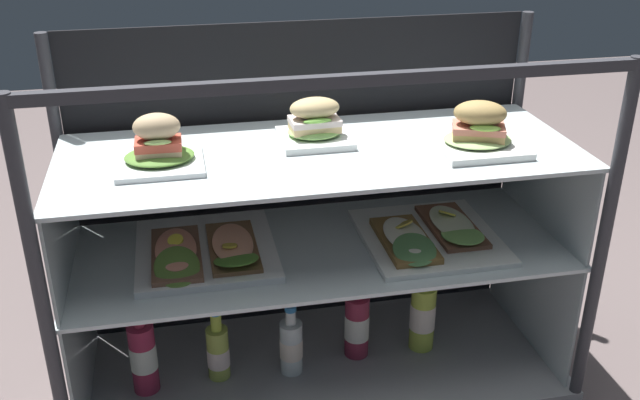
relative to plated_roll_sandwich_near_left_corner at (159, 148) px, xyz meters
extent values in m
cube|color=#635553|center=(0.37, 0.01, -0.70)|extent=(6.00, 6.00, 0.02)
cube|color=#9E9FA1|center=(0.37, 0.01, -0.68)|extent=(1.28, 0.53, 0.03)
cylinder|color=#333338|center=(-0.25, -0.24, -0.24)|extent=(0.03, 0.03, 0.91)
cylinder|color=#333338|center=(1.00, -0.24, -0.24)|extent=(0.03, 0.03, 0.91)
cylinder|color=#333338|center=(-0.25, 0.26, -0.24)|extent=(0.03, 0.03, 0.91)
cylinder|color=#333338|center=(1.00, 0.26, -0.24)|extent=(0.03, 0.03, 0.91)
cube|color=#333338|center=(0.37, -0.24, 0.20)|extent=(1.25, 0.02, 0.02)
cube|color=black|center=(0.37, 0.27, -0.22)|extent=(1.22, 0.01, 0.88)
cube|color=silver|center=(-0.23, 0.01, -0.49)|extent=(0.01, 0.47, 0.35)
cube|color=silver|center=(0.98, 0.01, -0.49)|extent=(0.01, 0.47, 0.35)
cube|color=silver|center=(0.37, 0.01, -0.31)|extent=(1.24, 0.48, 0.01)
cube|color=silver|center=(-0.23, 0.01, -0.18)|extent=(0.01, 0.47, 0.25)
cube|color=silver|center=(0.98, 0.01, -0.18)|extent=(0.01, 0.47, 0.25)
cube|color=silver|center=(0.37, 0.01, -0.05)|extent=(1.24, 0.48, 0.01)
cube|color=white|center=(0.00, 0.00, -0.03)|extent=(0.19, 0.19, 0.01)
ellipsoid|color=#548132|center=(0.00, 0.00, -0.02)|extent=(0.16, 0.13, 0.02)
cube|color=#DDB989|center=(0.00, 0.00, -0.01)|extent=(0.10, 0.07, 0.02)
cube|color=#C74936|center=(0.00, 0.00, 0.01)|extent=(0.10, 0.07, 0.02)
ellipsoid|color=#A0C267|center=(0.00, -0.03, 0.02)|extent=(0.06, 0.03, 0.02)
ellipsoid|color=tan|center=(0.00, 0.00, 0.05)|extent=(0.11, 0.07, 0.06)
cube|color=white|center=(0.38, 0.08, -0.03)|extent=(0.17, 0.17, 0.02)
ellipsoid|color=#8EC966|center=(0.38, 0.08, -0.01)|extent=(0.13, 0.11, 0.02)
cube|color=#E5C686|center=(0.38, 0.08, 0.00)|extent=(0.12, 0.08, 0.02)
cube|color=silver|center=(0.38, 0.08, 0.01)|extent=(0.12, 0.08, 0.01)
ellipsoid|color=#7CC74A|center=(0.38, 0.04, 0.02)|extent=(0.07, 0.03, 0.02)
ellipsoid|color=tan|center=(0.38, 0.08, 0.05)|extent=(0.13, 0.08, 0.05)
cube|color=white|center=(0.74, -0.05, -0.03)|extent=(0.20, 0.20, 0.02)
ellipsoid|color=#9BC072|center=(0.74, -0.05, -0.02)|extent=(0.16, 0.14, 0.01)
cube|color=tan|center=(0.74, -0.05, -0.01)|extent=(0.14, 0.11, 0.02)
cube|color=#DA7C64|center=(0.74, -0.05, 0.01)|extent=(0.14, 0.12, 0.02)
ellipsoid|color=#93CB4C|center=(0.74, -0.09, 0.02)|extent=(0.08, 0.05, 0.02)
ellipsoid|color=#A1834B|center=(0.74, -0.05, 0.05)|extent=(0.14, 0.12, 0.06)
cube|color=white|center=(0.09, 0.04, -0.29)|extent=(0.34, 0.36, 0.02)
cube|color=brown|center=(0.02, 0.01, -0.28)|extent=(0.12, 0.27, 0.01)
ellipsoid|color=olive|center=(0.02, -0.08, -0.27)|extent=(0.11, 0.14, 0.05)
ellipsoid|color=#EB9577|center=(0.02, 0.01, -0.26)|extent=(0.10, 0.21, 0.02)
cylinder|color=yellow|center=(0.02, 0.03, -0.25)|extent=(0.05, 0.05, 0.02)
cube|color=brown|center=(0.15, 0.01, -0.28)|extent=(0.12, 0.26, 0.01)
ellipsoid|color=#4F862E|center=(0.15, -0.07, -0.27)|extent=(0.13, 0.15, 0.05)
ellipsoid|color=#F0A57F|center=(0.15, 0.01, -0.27)|extent=(0.10, 0.21, 0.01)
cylinder|color=#FCDE47|center=(0.14, -0.02, -0.26)|extent=(0.04, 0.04, 0.01)
cube|color=white|center=(0.65, -0.01, -0.29)|extent=(0.34, 0.36, 0.01)
cube|color=brown|center=(0.58, -0.04, -0.28)|extent=(0.12, 0.24, 0.02)
ellipsoid|color=#52884B|center=(0.58, -0.11, -0.26)|extent=(0.12, 0.14, 0.04)
ellipsoid|color=silver|center=(0.58, -0.04, -0.26)|extent=(0.10, 0.20, 0.02)
cylinder|color=#EED54A|center=(0.59, 0.00, -0.25)|extent=(0.07, 0.07, 0.03)
cube|color=brown|center=(0.72, 0.02, -0.28)|extent=(0.12, 0.25, 0.01)
ellipsoid|color=#81C25E|center=(0.72, -0.06, -0.27)|extent=(0.11, 0.13, 0.03)
ellipsoid|color=#E0EAC1|center=(0.72, 0.02, -0.27)|extent=(0.10, 0.20, 0.01)
cylinder|color=yellow|center=(0.72, 0.05, -0.26)|extent=(0.06, 0.06, 0.03)
cylinder|color=#A22A4A|center=(-0.09, 0.00, -0.57)|extent=(0.07, 0.07, 0.20)
cylinder|color=white|center=(-0.09, 0.00, -0.56)|extent=(0.07, 0.07, 0.07)
cylinder|color=#9C2C47|center=(-0.09, 0.00, -0.45)|extent=(0.03, 0.03, 0.04)
cylinder|color=#2D6FB3|center=(-0.09, 0.00, -0.42)|extent=(0.03, 0.03, 0.01)
cylinder|color=#B3C753|center=(0.10, 0.02, -0.59)|extent=(0.06, 0.06, 0.15)
cylinder|color=white|center=(0.10, 0.02, -0.60)|extent=(0.06, 0.06, 0.05)
cylinder|color=#B7D246|center=(0.10, 0.02, -0.49)|extent=(0.03, 0.03, 0.05)
cylinder|color=#2673B0|center=(0.10, 0.02, -0.46)|extent=(0.03, 0.03, 0.01)
cylinder|color=silver|center=(0.29, 0.00, -0.59)|extent=(0.06, 0.06, 0.15)
cylinder|color=silver|center=(0.29, 0.00, -0.59)|extent=(0.06, 0.06, 0.05)
cylinder|color=silver|center=(0.29, 0.00, -0.49)|extent=(0.03, 0.03, 0.04)
cylinder|color=#2970B0|center=(0.29, 0.00, -0.46)|extent=(0.03, 0.03, 0.01)
cylinder|color=#902A42|center=(0.48, 0.03, -0.57)|extent=(0.07, 0.07, 0.18)
cylinder|color=silver|center=(0.48, 0.03, -0.57)|extent=(0.07, 0.07, 0.07)
cylinder|color=#A01D3A|center=(0.48, 0.03, -0.46)|extent=(0.03, 0.03, 0.04)
cylinder|color=gold|center=(0.48, 0.03, -0.44)|extent=(0.04, 0.04, 0.01)
cylinder|color=#BAD24A|center=(0.67, 0.03, -0.57)|extent=(0.07, 0.07, 0.19)
cylinder|color=white|center=(0.67, 0.03, -0.56)|extent=(0.07, 0.07, 0.08)
cylinder|color=#ADD643|center=(0.67, 0.03, -0.45)|extent=(0.03, 0.03, 0.05)
cylinder|color=black|center=(0.67, 0.03, -0.41)|extent=(0.04, 0.04, 0.02)
camera|label=1|loc=(0.04, -1.56, 0.59)|focal=40.61mm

